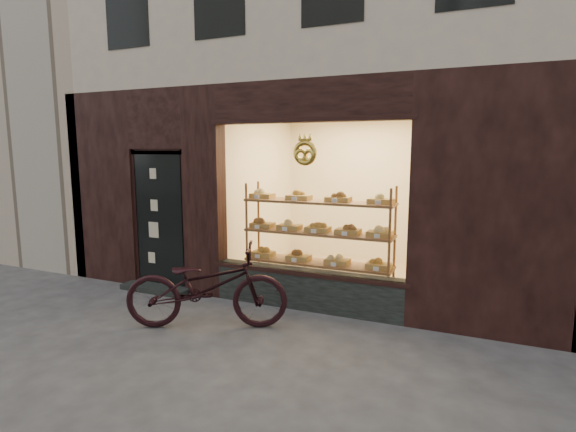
% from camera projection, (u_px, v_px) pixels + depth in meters
% --- Properties ---
extents(ground, '(90.00, 90.00, 0.00)m').
position_uv_depth(ground, '(189.00, 370.00, 4.52)').
color(ground, '#3A3A3A').
extents(neighbor_left, '(12.00, 7.00, 9.00)m').
position_uv_depth(neighbor_left, '(19.00, 67.00, 12.65)').
color(neighbor_left, tan).
rests_on(neighbor_left, ground).
extents(display_shelf, '(2.20, 0.45, 1.70)m').
position_uv_depth(display_shelf, '(318.00, 242.00, 6.53)').
color(display_shelf, brown).
rests_on(display_shelf, ground).
extents(bicycle, '(2.10, 1.44, 1.05)m').
position_uv_depth(bicycle, '(207.00, 286.00, 5.54)').
color(bicycle, black).
rests_on(bicycle, ground).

